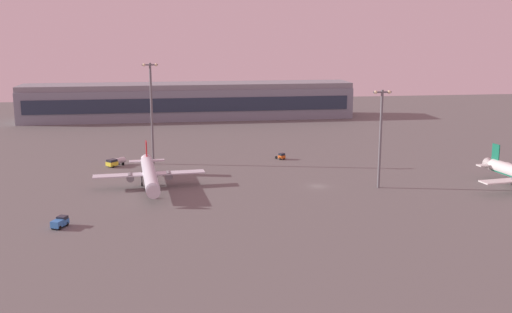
{
  "coord_description": "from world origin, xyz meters",
  "views": [
    {
      "loc": [
        -38.83,
        -152.92,
        41.25
      ],
      "look_at": [
        -13.48,
        21.51,
        4.0
      ],
      "focal_mm": 42.75,
      "sensor_mm": 36.0,
      "label": 1
    }
  ],
  "objects_px": {
    "airplane_mid_apron": "(149,174)",
    "maintenance_van": "(60,222)",
    "apron_light_east": "(381,133)",
    "apron_light_west": "(152,108)",
    "fuel_truck": "(116,162)",
    "pushback_tug": "(281,156)"
  },
  "relations": [
    {
      "from": "airplane_mid_apron",
      "to": "maintenance_van",
      "type": "height_order",
      "value": "airplane_mid_apron"
    },
    {
      "from": "fuel_truck",
      "to": "maintenance_van",
      "type": "height_order",
      "value": "fuel_truck"
    },
    {
      "from": "airplane_mid_apron",
      "to": "apron_light_west",
      "type": "distance_m",
      "value": 31.79
    },
    {
      "from": "fuel_truck",
      "to": "maintenance_van",
      "type": "bearing_deg",
      "value": 127.82
    },
    {
      "from": "airplane_mid_apron",
      "to": "maintenance_van",
      "type": "distance_m",
      "value": 35.73
    },
    {
      "from": "fuel_truck",
      "to": "apron_light_west",
      "type": "distance_m",
      "value": 19.73
    },
    {
      "from": "apron_light_west",
      "to": "apron_light_east",
      "type": "bearing_deg",
      "value": -32.4
    },
    {
      "from": "fuel_truck",
      "to": "apron_light_west",
      "type": "relative_size",
      "value": 0.19
    },
    {
      "from": "airplane_mid_apron",
      "to": "fuel_truck",
      "type": "xyz_separation_m",
      "value": [
        -10.98,
        27.15,
        -2.28
      ]
    },
    {
      "from": "fuel_truck",
      "to": "apron_light_west",
      "type": "bearing_deg",
      "value": -127.85
    },
    {
      "from": "maintenance_van",
      "to": "apron_light_west",
      "type": "distance_m",
      "value": 64.29
    },
    {
      "from": "apron_light_west",
      "to": "pushback_tug",
      "type": "bearing_deg",
      "value": 1.15
    },
    {
      "from": "airplane_mid_apron",
      "to": "apron_light_east",
      "type": "distance_m",
      "value": 61.34
    },
    {
      "from": "pushback_tug",
      "to": "airplane_mid_apron",
      "type": "bearing_deg",
      "value": 4.61
    },
    {
      "from": "airplane_mid_apron",
      "to": "fuel_truck",
      "type": "bearing_deg",
      "value": -72.25
    },
    {
      "from": "airplane_mid_apron",
      "to": "pushback_tug",
      "type": "relative_size",
      "value": 10.56
    },
    {
      "from": "maintenance_van",
      "to": "apron_light_east",
      "type": "distance_m",
      "value": 81.73
    },
    {
      "from": "maintenance_van",
      "to": "apron_light_west",
      "type": "height_order",
      "value": "apron_light_west"
    },
    {
      "from": "pushback_tug",
      "to": "apron_light_west",
      "type": "height_order",
      "value": "apron_light_west"
    },
    {
      "from": "pushback_tug",
      "to": "fuel_truck",
      "type": "relative_size",
      "value": 0.6
    },
    {
      "from": "maintenance_van",
      "to": "apron_light_west",
      "type": "bearing_deg",
      "value": 97.23
    },
    {
      "from": "fuel_truck",
      "to": "apron_light_east",
      "type": "xyz_separation_m",
      "value": [
        70.64,
        -36.13,
        13.38
      ]
    }
  ]
}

